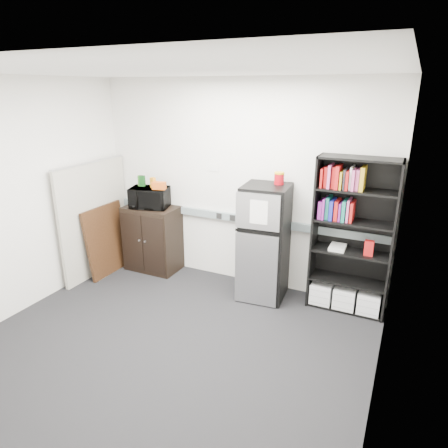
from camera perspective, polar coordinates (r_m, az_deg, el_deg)
name	(u,v)px	position (r m, az deg, el deg)	size (l,w,h in m)	color
floor	(170,345)	(4.42, -7.74, -16.70)	(4.00, 4.00, 0.00)	black
wall_back	(238,185)	(5.28, 1.99, 5.62)	(4.00, 0.02, 2.70)	white
wall_right	(391,261)	(3.21, 22.75, -4.83)	(0.02, 3.50, 2.70)	white
wall_left	(17,199)	(5.16, -27.44, 3.17)	(0.02, 3.50, 2.70)	white
ceiling	(156,70)	(3.61, -9.74, 20.86)	(4.00, 3.50, 0.02)	white
electrical_raceway	(237,218)	(5.38, 1.81, 0.88)	(3.92, 0.05, 0.10)	gray
wall_note	(214,168)	(5.38, -1.46, 8.05)	(0.14, 0.00, 0.10)	white
bookshelf	(352,238)	(4.85, 17.82, -1.92)	(0.90, 0.34, 1.85)	black
cubicle_partition	(95,219)	(5.92, -17.92, 0.74)	(0.06, 1.30, 1.62)	#AAA597
cabinet	(153,238)	(5.93, -10.15, -2.03)	(0.76, 0.51, 0.95)	black
microwave	(150,198)	(5.72, -10.59, 3.73)	(0.52, 0.35, 0.29)	black
snack_box_a	(141,181)	(5.79, -11.81, 6.07)	(0.07, 0.05, 0.15)	#275D1A
snack_box_b	(142,181)	(5.78, -11.57, 6.04)	(0.07, 0.05, 0.15)	#0D3B12
snack_box_c	(153,183)	(5.67, -10.13, 5.86)	(0.07, 0.05, 0.14)	orange
snack_bag	(159,186)	(5.56, -9.25, 5.43)	(0.18, 0.10, 0.10)	#C54F13
refrigerator	(264,243)	(5.00, 5.80, -2.70)	(0.59, 0.62, 1.46)	black
coffee_can	(279,177)	(4.84, 7.89, 6.62)	(0.12, 0.12, 0.17)	#AA0712
framed_poster	(107,240)	(5.96, -16.39, -2.19)	(0.16, 0.77, 0.99)	black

